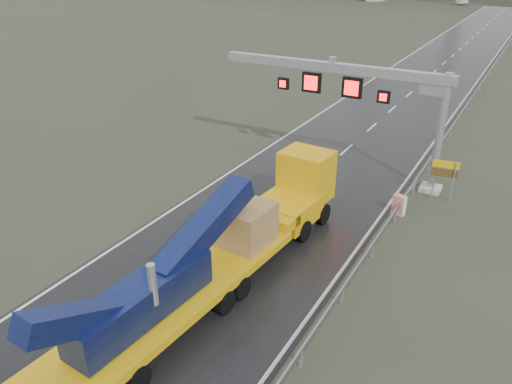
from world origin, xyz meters
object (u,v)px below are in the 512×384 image
Objects in this scene: heavy_haul_truck at (228,243)px; striped_barrier at (399,205)px; sign_gantry at (363,90)px; exit_sign_pair at (445,172)px.

striped_barrier is (4.98, 9.70, -1.19)m from heavy_haul_truck.
exit_sign_pair is (5.57, -0.99, -3.85)m from sign_gantry.
sign_gantry reaches higher than exit_sign_pair.
heavy_haul_truck is 7.80× the size of exit_sign_pair.
sign_gantry reaches higher than striped_barrier.
exit_sign_pair is (6.66, 12.70, -0.01)m from heavy_haul_truck.
heavy_haul_truck reaches higher than exit_sign_pair.
striped_barrier is (3.90, -3.99, -5.03)m from sign_gantry.
heavy_haul_truck is at bearing -94.55° from sign_gantry.
striped_barrier is at bearing -128.70° from exit_sign_pair.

